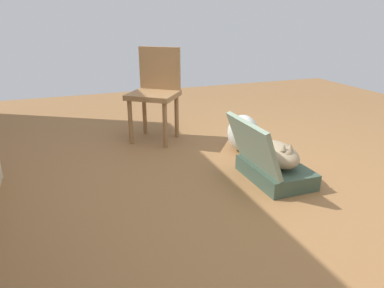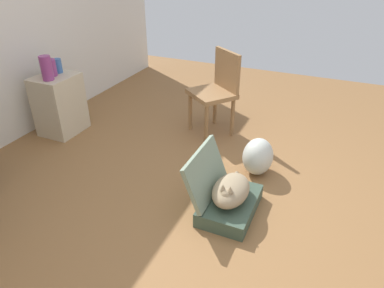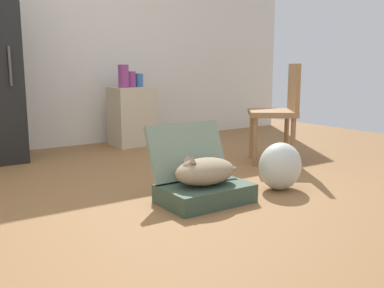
% 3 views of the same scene
% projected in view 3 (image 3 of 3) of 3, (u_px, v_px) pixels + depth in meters
% --- Properties ---
extents(ground_plane, '(7.68, 7.68, 0.00)m').
position_uv_depth(ground_plane, '(168.00, 191.00, 3.19)').
color(ground_plane, olive).
rests_on(ground_plane, ground).
extents(wall_back, '(6.40, 0.15, 2.60)m').
position_uv_depth(wall_back, '(61.00, 30.00, 4.80)').
color(wall_back, silver).
rests_on(wall_back, ground).
extents(suitcase_base, '(0.59, 0.40, 0.12)m').
position_uv_depth(suitcase_base, '(205.00, 193.00, 2.90)').
color(suitcase_base, '#384C3D').
rests_on(suitcase_base, ground).
extents(suitcase_lid, '(0.59, 0.18, 0.39)m').
position_uv_depth(suitcase_lid, '(187.00, 151.00, 3.03)').
color(suitcase_lid, gray).
rests_on(suitcase_lid, suitcase_base).
extents(cat, '(0.52, 0.28, 0.22)m').
position_uv_depth(cat, '(204.00, 171.00, 2.87)').
color(cat, '#998466').
rests_on(cat, suitcase_base).
extents(plastic_bag_white, '(0.34, 0.28, 0.35)m').
position_uv_depth(plastic_bag_white, '(280.00, 166.00, 3.20)').
color(plastic_bag_white, silver).
rests_on(plastic_bag_white, ground).
extents(side_table, '(0.46, 0.39, 0.67)m').
position_uv_depth(side_table, '(132.00, 116.00, 4.99)').
color(side_table, beige).
rests_on(side_table, ground).
extents(vase_tall, '(0.12, 0.12, 0.25)m').
position_uv_depth(vase_tall, '(123.00, 76.00, 4.81)').
color(vase_tall, '#8C387A').
rests_on(vase_tall, side_table).
extents(vase_short, '(0.09, 0.09, 0.15)m').
position_uv_depth(vase_short, '(139.00, 80.00, 5.01)').
color(vase_short, '#38609E').
rests_on(vase_short, side_table).
extents(vase_round, '(0.13, 0.13, 0.18)m').
position_uv_depth(vase_round, '(130.00, 79.00, 4.94)').
color(vase_round, '#8C387A').
rests_on(vase_round, side_table).
extents(chair, '(0.62, 0.62, 0.93)m').
position_uv_depth(chair, '(280.00, 108.00, 4.04)').
color(chair, olive).
rests_on(chair, ground).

